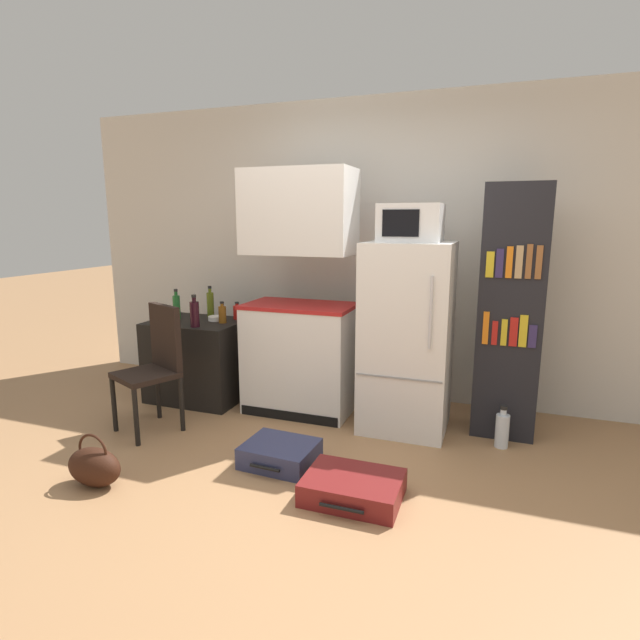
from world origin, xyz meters
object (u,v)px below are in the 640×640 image
bookshelf (510,313)px  bottle_wine_dark (195,313)px  refrigerator (407,337)px  bowl (216,318)px  suitcase_small_flat (280,454)px  kitchen_hutch (300,304)px  suitcase_large_flat (353,488)px  microwave (411,223)px  chair (156,358)px  bottle_green_tall (177,307)px  bottle_olive_oil (210,304)px  bottle_ketchup_red (237,312)px  side_table (199,360)px  handbag (94,466)px  bottle_amber_beer (222,314)px  water_bottle_front (502,430)px

bookshelf → bottle_wine_dark: 2.49m
refrigerator → bowl: bearing=177.4°
bottle_wine_dark → bowl: bearing=85.6°
suitcase_small_flat → kitchen_hutch: bearing=107.0°
refrigerator → suitcase_large_flat: refrigerator is taller
refrigerator → microwave: size_ratio=3.25×
microwave → chair: microwave is taller
bottle_green_tall → bottle_wine_dark: bearing=-33.5°
bottle_olive_oil → bottle_ketchup_red: size_ratio=1.81×
side_table → handbag: (0.26, -1.54, -0.23)m
bottle_olive_oil → side_table: bearing=-90.4°
side_table → refrigerator: 1.90m
bottle_green_tall → bowl: (0.36, 0.07, -0.10)m
bottle_amber_beer → bowl: bearing=146.3°
bottle_wine_dark → bottle_ketchup_red: size_ratio=1.73×
bottle_amber_beer → suitcase_small_flat: size_ratio=0.39×
suitcase_large_flat → handbag: (-1.52, -0.39, 0.06)m
bottle_amber_beer → suitcase_small_flat: 1.50m
suitcase_small_flat → water_bottle_front: (1.38, 0.77, 0.06)m
bookshelf → bottle_olive_oil: 2.59m
bookshelf → bottle_amber_beer: (-2.33, -0.14, -0.13)m
refrigerator → suitcase_small_flat: (-0.66, -0.90, -0.65)m
microwave → bowl: (-1.72, 0.08, -0.84)m
bottle_olive_oil → bottle_ketchup_red: bottle_olive_oil is taller
water_bottle_front → bottle_amber_beer: bearing=176.5°
side_table → bottle_olive_oil: bottle_olive_oil is taller
bottle_green_tall → water_bottle_front: bearing=-2.9°
bottle_ketchup_red → water_bottle_front: 2.40m
microwave → bottle_amber_beer: 1.79m
microwave → bottle_ketchup_red: microwave is taller
kitchen_hutch → refrigerator: (0.90, -0.05, -0.20)m
microwave → bottle_wine_dark: size_ratio=1.63×
refrigerator → bottle_amber_beer: 1.61m
refrigerator → water_bottle_front: refrigerator is taller
bowl → handbag: bowl is taller
bookshelf → handbag: 2.98m
suitcase_large_flat → water_bottle_front: bearing=51.1°
side_table → bottle_olive_oil: size_ratio=2.86×
microwave → chair: 2.16m
microwave → bookshelf: size_ratio=0.24×
bottle_green_tall → suitcase_small_flat: bearing=-32.8°
bookshelf → chair: (-2.51, -0.82, -0.37)m
kitchen_hutch → suitcase_large_flat: size_ratio=3.56×
bottle_wine_dark → bottle_ketchup_red: 0.45m
side_table → bookshelf: bearing=3.1°
refrigerator → bottle_wine_dark: size_ratio=5.29×
bowl → bottle_wine_dark: bearing=-94.4°
bottle_amber_beer → chair: size_ratio=0.19×
chair → bottle_amber_beer: bearing=99.4°
microwave → bottle_olive_oil: size_ratio=1.56×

